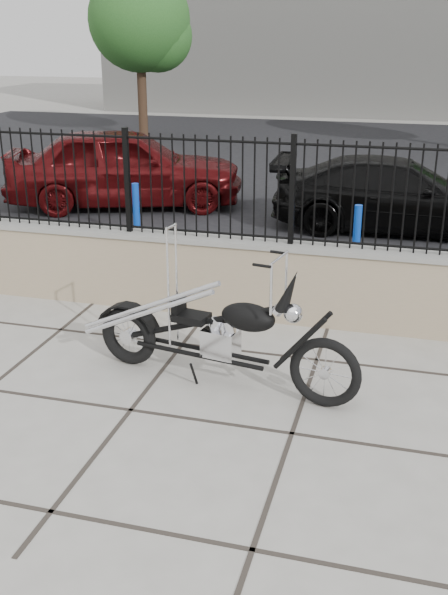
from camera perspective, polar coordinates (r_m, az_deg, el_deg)
ground_plane at (r=6.53m, az=-7.64°, el=-9.14°), size 90.00×90.00×0.00m
parking_lot at (r=18.11m, az=7.94°, el=10.44°), size 30.00×30.00×0.00m
retaining_wall at (r=8.47m, az=-1.31°, el=1.85°), size 14.00×0.36×0.96m
iron_fence at (r=8.18m, az=-1.38°, el=9.01°), size 14.00×0.08×1.20m
background_building at (r=31.76m, az=12.10°, el=21.91°), size 22.00×6.00×8.00m
chopper_motorcycle at (r=6.62m, az=-0.69°, el=-0.90°), size 2.68×0.90×1.58m
car_red at (r=13.95m, az=-8.11°, el=10.55°), size 4.91×3.23×1.56m
car_black at (r=12.47m, az=13.98°, el=8.16°), size 4.34×1.92×1.24m
bollard_a at (r=11.62m, az=-7.20°, el=6.98°), size 0.14×0.14×0.95m
bollard_b at (r=10.29m, az=10.81°, el=4.90°), size 0.13×0.13×0.94m
tree_left at (r=23.34m, az=-6.98°, el=22.03°), size 3.16×3.16×5.34m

